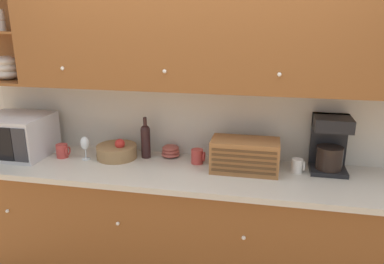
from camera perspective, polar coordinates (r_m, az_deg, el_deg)
The scene contains 15 objects.
ground_plane at distance 3.38m, azimuth 0.82°, elevation -18.50°, with size 24.00×24.00×0.00m, color #9E754C.
wall_back at distance 2.86m, azimuth 1.05°, elevation 3.64°, with size 5.74×0.06×2.60m.
counter_unit at distance 2.86m, azimuth -0.41°, elevation -14.44°, with size 3.36×0.67×0.94m.
backsplash_panel at distance 2.85m, azimuth 0.90°, elevation 1.77°, with size 3.34×0.01×0.55m.
upper_cabinets at distance 2.56m, azimuth 3.99°, elevation 15.04°, with size 3.34×0.37×0.78m.
microwave at distance 3.18m, azimuth -25.16°, elevation -0.48°, with size 0.49×0.43×0.31m.
mug at distance 3.02m, azimuth -19.13°, elevation -2.74°, with size 0.10×0.09×0.10m.
wine_glass at distance 2.90m, azimuth -16.01°, elevation -1.78°, with size 0.07×0.07×0.18m.
fruit_basket at distance 2.90m, azimuth -11.37°, elevation -2.89°, with size 0.30×0.30×0.16m.
wine_bottle at distance 2.85m, azimuth -7.08°, elevation -1.15°, with size 0.07×0.07×0.32m.
bowl_stack_on_counter at distance 2.87m, azimuth -3.28°, elevation -2.93°, with size 0.14×0.14×0.09m.
mug_blue_second at distance 2.74m, azimuth 0.87°, elevation -3.74°, with size 0.10×0.09×0.11m.
bread_box at distance 2.61m, azimuth 8.05°, elevation -3.57°, with size 0.46×0.25×0.23m.
mug_patterned_third at distance 2.68m, azimuth 15.78°, elevation -4.98°, with size 0.09×0.08×0.10m.
coffee_maker at distance 2.73m, azimuth 20.26°, elevation -1.67°, with size 0.24×0.23×0.39m.
Camera 1 is at (0.52, -2.71, 1.95)m, focal length 35.00 mm.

